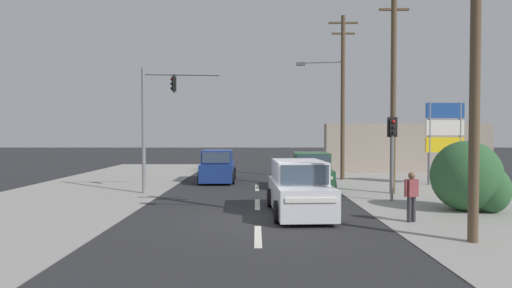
% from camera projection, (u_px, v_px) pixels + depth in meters
% --- Properties ---
extents(ground_plane, '(140.00, 140.00, 0.00)m').
position_uv_depth(ground_plane, '(258.00, 220.00, 13.14)').
color(ground_plane, '#28282B').
extents(lane_dash_near, '(0.20, 2.40, 0.01)m').
position_uv_depth(lane_dash_near, '(258.00, 236.00, 11.14)').
color(lane_dash_near, silver).
rests_on(lane_dash_near, ground).
extents(lane_dash_mid, '(0.20, 2.40, 0.01)m').
position_uv_depth(lane_dash_mid, '(258.00, 204.00, 16.14)').
color(lane_dash_mid, silver).
rests_on(lane_dash_mid, ground).
extents(lane_dash_far, '(0.20, 2.40, 0.01)m').
position_uv_depth(lane_dash_far, '(257.00, 188.00, 21.14)').
color(lane_dash_far, silver).
rests_on(lane_dash_far, ground).
extents(kerb_right_verge, '(10.00, 44.00, 0.02)m').
position_uv_depth(kerb_right_verge, '(495.00, 209.00, 15.13)').
color(kerb_right_verge, gray).
rests_on(kerb_right_verge, ground).
extents(kerb_left_verge, '(8.00, 40.00, 0.02)m').
position_uv_depth(kerb_left_verge, '(60.00, 200.00, 17.15)').
color(kerb_left_verge, gray).
rests_on(kerb_left_verge, ground).
extents(utility_pole_foreground_right, '(3.78, 0.61, 10.26)m').
position_uv_depth(utility_pole_foreground_right, '(471.00, 32.00, 10.31)').
color(utility_pole_foreground_right, brown).
rests_on(utility_pole_foreground_right, ground).
extents(utility_pole_midground_right, '(1.80, 0.26, 9.82)m').
position_uv_depth(utility_pole_midground_right, '(394.00, 85.00, 18.87)').
color(utility_pole_midground_right, brown).
rests_on(utility_pole_midground_right, ground).
extents(utility_pole_background_right, '(3.77, 0.65, 10.14)m').
position_uv_depth(utility_pole_background_right, '(341.00, 92.00, 24.66)').
color(utility_pole_background_right, brown).
rests_on(utility_pole_background_right, ground).
extents(traffic_signal_mast, '(3.68, 0.51, 6.00)m').
position_uv_depth(traffic_signal_mast, '(156.00, 113.00, 19.02)').
color(traffic_signal_mast, slate).
rests_on(traffic_signal_mast, ground).
extents(pedestal_signal_right_kerb, '(0.44, 0.30, 3.56)m').
position_uv_depth(pedestal_signal_right_kerb, '(393.00, 144.00, 16.72)').
color(pedestal_signal_right_kerb, slate).
rests_on(pedestal_signal_right_kerb, ground).
extents(shopping_plaza_sign, '(2.10, 0.16, 4.60)m').
position_uv_depth(shopping_plaza_sign, '(445.00, 132.00, 22.11)').
color(shopping_plaza_sign, slate).
rests_on(shopping_plaza_sign, ground).
extents(roadside_bush, '(2.65, 2.27, 2.60)m').
position_uv_depth(roadside_bush, '(471.00, 178.00, 14.66)').
color(roadside_bush, '#2D5B33').
rests_on(roadside_bush, ground).
extents(shopfront_wall_far, '(12.00, 1.00, 3.60)m').
position_uv_depth(shopfront_wall_far, '(408.00, 148.00, 29.08)').
color(shopfront_wall_far, '#A39384').
rests_on(shopfront_wall_far, ground).
extents(suv_oncoming_near, '(2.25, 4.63, 1.90)m').
position_uv_depth(suv_oncoming_near, '(312.00, 172.00, 20.39)').
color(suv_oncoming_near, '#235633').
rests_on(suv_oncoming_near, ground).
extents(suv_crossing_left, '(2.15, 4.58, 1.90)m').
position_uv_depth(suv_crossing_left, '(218.00, 167.00, 23.90)').
color(suv_crossing_left, navy).
rests_on(suv_crossing_left, ground).
extents(suv_receding_far, '(2.22, 4.62, 1.90)m').
position_uv_depth(suv_receding_far, '(299.00, 189.00, 14.28)').
color(suv_receding_far, silver).
rests_on(suv_receding_far, ground).
extents(pedestrian_at_kerb, '(0.53, 0.34, 1.63)m').
position_uv_depth(pedestrian_at_kerb, '(412.00, 194.00, 12.79)').
color(pedestrian_at_kerb, '#333338').
rests_on(pedestrian_at_kerb, ground).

